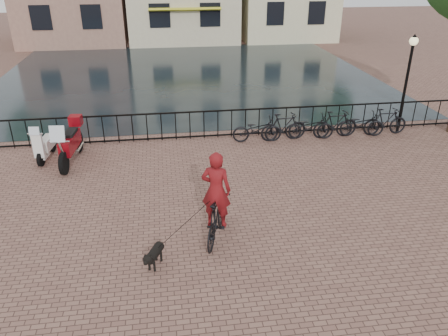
{
  "coord_description": "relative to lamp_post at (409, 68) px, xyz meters",
  "views": [
    {
      "loc": [
        -1.38,
        -6.57,
        5.9
      ],
      "look_at": [
        0.0,
        3.0,
        1.2
      ],
      "focal_mm": 35.0,
      "sensor_mm": 36.0,
      "label": 1
    }
  ],
  "objects": [
    {
      "name": "ground",
      "position": [
        -7.2,
        -7.6,
        -2.38
      ],
      "size": [
        100.0,
        100.0,
        0.0
      ],
      "primitive_type": "plane",
      "color": "brown",
      "rests_on": "ground"
    },
    {
      "name": "canal_water",
      "position": [
        -7.2,
        9.7,
        -2.38
      ],
      "size": [
        20.0,
        20.0,
        0.0
      ],
      "primitive_type": "plane",
      "color": "black",
      "rests_on": "ground"
    },
    {
      "name": "railing",
      "position": [
        -7.2,
        0.4,
        -1.87
      ],
      "size": [
        20.0,
        0.05,
        1.02
      ],
      "color": "black",
      "rests_on": "ground"
    },
    {
      "name": "lamp_post",
      "position": [
        0.0,
        0.0,
        0.0
      ],
      "size": [
        0.3,
        0.3,
        3.45
      ],
      "color": "black",
      "rests_on": "ground"
    },
    {
      "name": "cyclist",
      "position": [
        -7.55,
        -5.8,
        -1.42
      ],
      "size": [
        1.11,
        1.92,
        2.54
      ],
      "rotation": [
        0.0,
        0.0,
        2.8
      ],
      "color": "black",
      "rests_on": "ground"
    },
    {
      "name": "dog",
      "position": [
        -8.96,
        -6.62,
        -2.12
      ],
      "size": [
        0.55,
        0.81,
        0.52
      ],
      "rotation": [
        0.0,
        0.0,
        -0.42
      ],
      "color": "black",
      "rests_on": "ground"
    },
    {
      "name": "motorcycle",
      "position": [
        -11.55,
        -1.02,
        -1.58
      ],
      "size": [
        0.75,
        2.29,
        1.6
      ],
      "rotation": [
        0.0,
        0.0,
        -0.1
      ],
      "color": "maroon",
      "rests_on": "ground"
    },
    {
      "name": "scooter",
      "position": [
        -12.4,
        -0.61,
        -1.71
      ],
      "size": [
        0.56,
        1.48,
        1.34
      ],
      "rotation": [
        0.0,
        0.0,
        -0.11
      ],
      "color": "white",
      "rests_on": "ground"
    },
    {
      "name": "parked_bike_0",
      "position": [
        -5.4,
        -0.2,
        -1.93
      ],
      "size": [
        1.75,
        0.71,
        0.9
      ],
      "primitive_type": "imported",
      "rotation": [
        0.0,
        0.0,
        1.51
      ],
      "color": "black",
      "rests_on": "ground"
    },
    {
      "name": "parked_bike_1",
      "position": [
        -4.45,
        -0.2,
        -1.88
      ],
      "size": [
        1.7,
        0.62,
        1.0
      ],
      "primitive_type": "imported",
      "rotation": [
        0.0,
        0.0,
        1.66
      ],
      "color": "black",
      "rests_on": "ground"
    },
    {
      "name": "parked_bike_2",
      "position": [
        -3.5,
        -0.2,
        -1.93
      ],
      "size": [
        1.77,
        0.77,
        0.9
      ],
      "primitive_type": "imported",
      "rotation": [
        0.0,
        0.0,
        1.47
      ],
      "color": "black",
      "rests_on": "ground"
    },
    {
      "name": "parked_bike_3",
      "position": [
        -2.55,
        -0.2,
        -1.88
      ],
      "size": [
        1.69,
        0.58,
        1.0
      ],
      "primitive_type": "imported",
      "rotation": [
        0.0,
        0.0,
        1.64
      ],
      "color": "black",
      "rests_on": "ground"
    },
    {
      "name": "parked_bike_4",
      "position": [
        -1.6,
        -0.2,
        -1.93
      ],
      "size": [
        1.78,
        0.81,
        0.9
      ],
      "primitive_type": "imported",
      "rotation": [
        0.0,
        0.0,
        1.45
      ],
      "color": "black",
      "rests_on": "ground"
    },
    {
      "name": "parked_bike_5",
      "position": [
        -0.65,
        -0.2,
        -1.88
      ],
      "size": [
        1.68,
        0.52,
        1.0
      ],
      "primitive_type": "imported",
      "rotation": [
        0.0,
        0.0,
        1.6
      ],
      "color": "black",
      "rests_on": "ground"
    }
  ]
}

